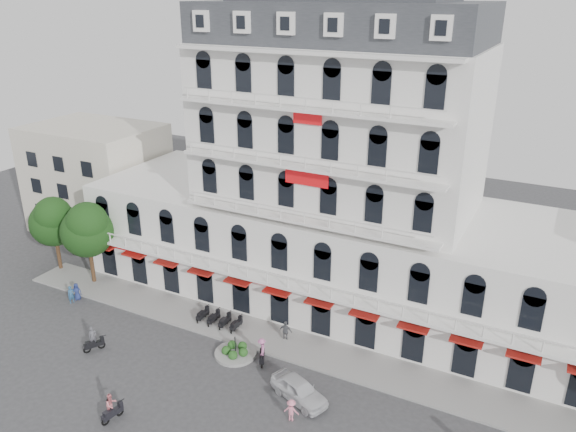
% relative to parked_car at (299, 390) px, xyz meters
% --- Properties ---
extents(ground, '(120.00, 120.00, 0.00)m').
position_rel_parked_car_xyz_m(ground, '(-3.48, -3.77, -0.76)').
color(ground, '#38383A').
rests_on(ground, ground).
extents(sidewalk, '(53.00, 4.00, 0.16)m').
position_rel_parked_car_xyz_m(sidewalk, '(-3.48, 5.23, -0.68)').
color(sidewalk, gray).
rests_on(sidewalk, ground).
extents(main_building, '(45.00, 15.00, 25.80)m').
position_rel_parked_car_xyz_m(main_building, '(-3.48, 14.23, 9.20)').
color(main_building, silver).
rests_on(main_building, ground).
extents(flank_building_west, '(14.00, 10.00, 12.00)m').
position_rel_parked_car_xyz_m(flank_building_west, '(-33.48, 16.23, 5.24)').
color(flank_building_west, beige).
rests_on(flank_building_west, ground).
extents(traffic_island, '(3.20, 3.20, 1.60)m').
position_rel_parked_car_xyz_m(traffic_island, '(-6.48, 2.23, -0.50)').
color(traffic_island, gray).
rests_on(traffic_island, ground).
extents(parked_scooter_row, '(4.40, 1.80, 1.10)m').
position_rel_parked_car_xyz_m(parked_scooter_row, '(-9.83, 5.03, -0.76)').
color(parked_scooter_row, black).
rests_on(parked_scooter_row, ground).
extents(tree_west_outer, '(4.50, 4.48, 7.76)m').
position_rel_parked_car_xyz_m(tree_west_outer, '(-29.43, 6.21, 4.59)').
color(tree_west_outer, '#382314').
rests_on(tree_west_outer, ground).
extents(tree_west_inner, '(4.76, 4.76, 8.25)m').
position_rel_parked_car_xyz_m(tree_west_inner, '(-24.43, 5.71, 4.92)').
color(tree_west_inner, '#382314').
rests_on(tree_west_inner, ground).
extents(parked_car, '(4.81, 3.30, 1.52)m').
position_rel_parked_car_xyz_m(parked_car, '(0.00, 0.00, 0.00)').
color(parked_car, silver).
rests_on(parked_car, ground).
extents(rider_west, '(1.06, 1.53, 2.11)m').
position_rel_parked_car_xyz_m(rider_west, '(-16.40, -2.29, 0.18)').
color(rider_west, black).
rests_on(rider_west, ground).
extents(rider_southwest, '(0.73, 1.69, 2.06)m').
position_rel_parked_car_xyz_m(rider_southwest, '(-9.76, -7.32, 0.27)').
color(rider_southwest, black).
rests_on(rider_southwest, ground).
extents(rider_center, '(1.03, 1.57, 2.12)m').
position_rel_parked_car_xyz_m(rider_center, '(-4.19, 2.29, 0.35)').
color(rider_center, black).
rests_on(rider_center, ground).
extents(pedestrian_left, '(0.93, 0.86, 1.59)m').
position_rel_parked_car_xyz_m(pedestrian_left, '(-23.48, 2.72, 0.04)').
color(pedestrian_left, navy).
rests_on(pedestrian_left, ground).
extents(pedestrian_mid, '(1.06, 0.53, 1.73)m').
position_rel_parked_car_xyz_m(pedestrian_mid, '(-3.97, 5.66, 0.10)').
color(pedestrian_mid, '#525359').
rests_on(pedestrian_mid, ground).
extents(pedestrian_right, '(1.08, 0.72, 1.55)m').
position_rel_parked_car_xyz_m(pedestrian_right, '(0.45, -2.03, 0.02)').
color(pedestrian_right, pink).
rests_on(pedestrian_right, ground).
extents(pedestrian_far, '(0.58, 0.69, 1.62)m').
position_rel_parked_car_xyz_m(pedestrian_far, '(-23.48, 2.09, 0.05)').
color(pedestrian_far, '#2B5783').
rests_on(pedestrian_far, ground).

